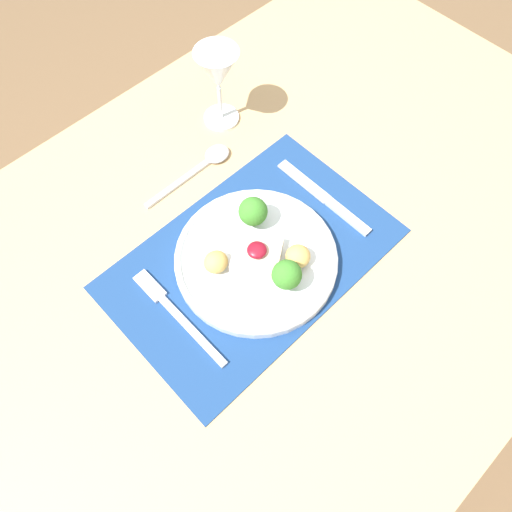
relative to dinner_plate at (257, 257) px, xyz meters
The scene contains 8 objects.
ground_plane 0.78m from the dinner_plate, 98.57° to the left, with size 8.00×8.00×0.00m, color brown.
dining_table 0.11m from the dinner_plate, 98.57° to the left, with size 1.50×0.93×0.76m.
placemat 0.02m from the dinner_plate, 98.57° to the left, with size 0.47×0.30×0.00m, color navy.
dinner_plate is the anchor object (origin of this frame).
fork 0.16m from the dinner_plate, behind, with size 0.02×0.21×0.01m.
knife 0.18m from the dinner_plate, ahead, with size 0.02×0.21×0.01m.
spoon 0.23m from the dinner_plate, 70.34° to the left, with size 0.19×0.04×0.01m.
wine_glass_near 0.34m from the dinner_plate, 58.53° to the left, with size 0.08×0.08×0.16m.
Camera 1 is at (-0.27, -0.29, 1.51)m, focal length 35.00 mm.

